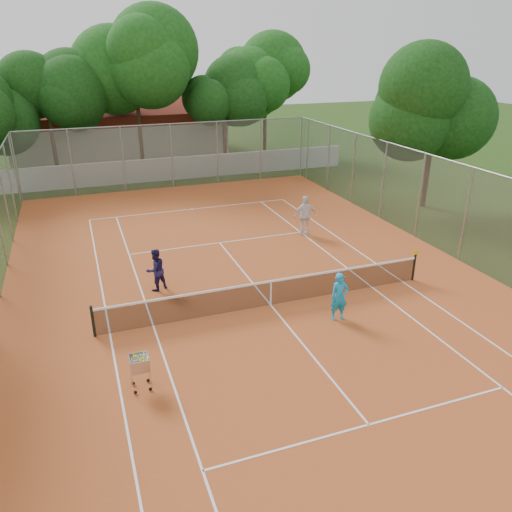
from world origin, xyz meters
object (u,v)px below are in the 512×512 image
object	(u,v)px
tennis_net	(271,293)
ball_hopper	(140,371)
player_near	(339,297)
player_far_left	(156,270)
player_far_right	(305,216)
clubhouse	(119,128)

from	to	relation	value
tennis_net	ball_hopper	bearing A→B (deg)	-147.76
tennis_net	player_near	bearing A→B (deg)	-43.57
tennis_net	player_far_left	xyz separation A→B (m)	(-3.54, 2.59, 0.31)
player_far_left	player_far_right	world-z (taller)	player_far_right
clubhouse	player_far_right	size ratio (longest dim) A/B	8.55
tennis_net	player_far_right	xyz separation A→B (m)	(4.17, 6.06, 0.47)
clubhouse	ball_hopper	distance (m)	32.28
clubhouse	player_near	bearing A→B (deg)	-83.03
player_near	player_far_right	distance (m)	8.10
player_far_left	player_far_right	bearing A→B (deg)	-179.92
clubhouse	player_far_right	xyz separation A→B (m)	(6.17, -22.94, -1.22)
player_near	clubhouse	bearing A→B (deg)	104.95
ball_hopper	clubhouse	bearing A→B (deg)	61.88
ball_hopper	player_far_right	bearing A→B (deg)	22.31
tennis_net	ball_hopper	size ratio (longest dim) A/B	11.09
player_far_right	tennis_net	bearing A→B (deg)	61.52
tennis_net	player_far_left	size ratio (longest dim) A/B	7.38
player_near	ball_hopper	xyz separation A→B (m)	(-6.68, -1.44, -0.29)
clubhouse	player_near	world-z (taller)	clubhouse
player_far_right	player_near	bearing A→B (deg)	78.66
player_near	player_far_right	world-z (taller)	player_far_right
player_far_left	ball_hopper	distance (m)	5.87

